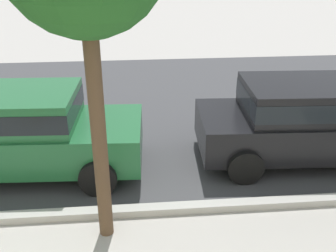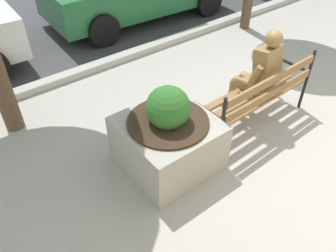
# 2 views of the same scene
# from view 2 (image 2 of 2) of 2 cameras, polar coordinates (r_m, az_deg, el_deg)

# --- Properties ---
(ground_plane) EXTENTS (80.00, 80.00, 0.00)m
(ground_plane) POSITION_cam_2_polar(r_m,az_deg,el_deg) (5.07, 15.96, -0.04)
(ground_plane) COLOR #ADA8A0
(curb_stone) EXTENTS (60.00, 0.20, 0.12)m
(curb_stone) POSITION_cam_2_polar(r_m,az_deg,el_deg) (6.78, -3.36, 12.83)
(curb_stone) COLOR #B2AFA8
(curb_stone) RESTS_ON ground
(park_bench) EXTENTS (1.81, 0.58, 0.95)m
(park_bench) POSITION_cam_2_polar(r_m,az_deg,el_deg) (4.73, 14.99, 5.24)
(park_bench) COLOR olive
(park_bench) RESTS_ON ground
(bronze_statue_seated) EXTENTS (0.61, 0.81, 1.37)m
(bronze_statue_seated) POSITION_cam_2_polar(r_m,az_deg,el_deg) (4.88, 14.54, 8.22)
(bronze_statue_seated) COLOR olive
(bronze_statue_seated) RESTS_ON ground
(concrete_planter) EXTENTS (1.05, 1.05, 1.12)m
(concrete_planter) POSITION_cam_2_polar(r_m,az_deg,el_deg) (4.06, -0.00, -2.02)
(concrete_planter) COLOR #A8A399
(concrete_planter) RESTS_ON ground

